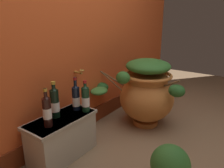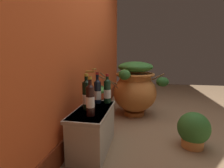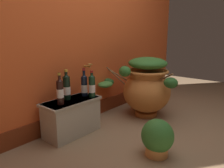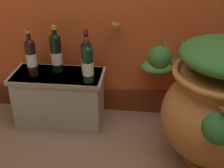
% 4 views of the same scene
% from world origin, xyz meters
% --- Properties ---
extents(ground_plane, '(7.00, 7.00, 0.00)m').
position_xyz_m(ground_plane, '(0.00, 0.00, 0.00)').
color(ground_plane, '#896B4C').
extents(back_wall, '(4.40, 0.33, 2.60)m').
position_xyz_m(back_wall, '(-0.00, 1.20, 1.29)').
color(back_wall, '#D15123').
rests_on(back_wall, ground_plane).
extents(terracotta_urn, '(1.03, 1.11, 0.80)m').
position_xyz_m(terracotta_urn, '(0.58, 0.58, 0.41)').
color(terracotta_urn, '#C17033').
rests_on(terracotta_urn, ground_plane).
extents(stone_ledge, '(0.65, 0.31, 0.40)m').
position_xyz_m(stone_ledge, '(-0.45, 0.90, 0.21)').
color(stone_ledge, '#B2A893').
rests_on(stone_ledge, ground_plane).
extents(wine_bottle_left, '(0.08, 0.08, 0.33)m').
position_xyz_m(wine_bottle_left, '(-0.46, 0.95, 0.54)').
color(wine_bottle_left, black).
rests_on(wine_bottle_left, stone_ledge).
extents(wine_bottle_middle, '(0.07, 0.07, 0.31)m').
position_xyz_m(wine_bottle_middle, '(-0.21, 0.81, 0.53)').
color(wine_bottle_middle, black).
rests_on(wine_bottle_middle, stone_ledge).
extents(wine_bottle_right, '(0.07, 0.07, 0.32)m').
position_xyz_m(wine_bottle_right, '(-0.24, 0.91, 0.53)').
color(wine_bottle_right, black).
rests_on(wine_bottle_right, stone_ledge).
extents(wine_bottle_back, '(0.07, 0.07, 0.33)m').
position_xyz_m(wine_bottle_back, '(-0.61, 0.87, 0.54)').
color(wine_bottle_back, black).
rests_on(wine_bottle_back, stone_ledge).
extents(potted_shrub, '(0.28, 0.30, 0.35)m').
position_xyz_m(potted_shrub, '(-0.24, -0.05, 0.17)').
color(potted_shrub, '#D68E4C').
rests_on(potted_shrub, ground_plane).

